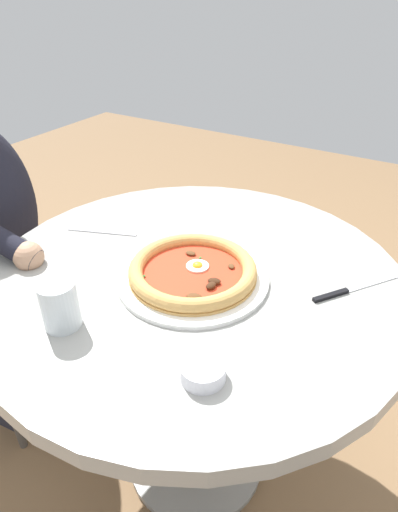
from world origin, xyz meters
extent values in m
cube|color=brown|center=(0.00, 0.00, -0.01)|extent=(6.00, 6.00, 0.02)
cylinder|color=#999993|center=(0.00, 0.00, 0.70)|extent=(0.94, 0.94, 0.04)
cylinder|color=gray|center=(0.00, 0.00, 0.35)|extent=(0.10, 0.10, 0.66)
cylinder|color=gray|center=(0.00, 0.00, 0.01)|extent=(0.41, 0.41, 0.02)
cylinder|color=white|center=(0.03, 0.01, 0.72)|extent=(0.33, 0.33, 0.01)
cylinder|color=tan|center=(0.03, 0.01, 0.73)|extent=(0.28, 0.28, 0.01)
torus|color=tan|center=(0.03, 0.01, 0.74)|extent=(0.28, 0.28, 0.03)
cylinder|color=red|center=(0.03, 0.01, 0.74)|extent=(0.26, 0.26, 0.00)
cylinder|color=white|center=(0.01, 0.01, 0.74)|extent=(0.05, 0.05, 0.00)
ellipsoid|color=yellow|center=(0.01, 0.01, 0.74)|extent=(0.02, 0.02, 0.02)
ellipsoid|color=brown|center=(0.11, 0.06, 0.74)|extent=(0.03, 0.04, 0.01)
ellipsoid|color=brown|center=(-0.03, 0.08, 0.74)|extent=(0.02, 0.02, 0.01)
ellipsoid|color=brown|center=(-0.03, -0.03, 0.74)|extent=(0.02, 0.03, 0.01)
ellipsoid|color=#3D2314|center=(0.04, 0.07, 0.74)|extent=(0.03, 0.03, 0.01)
ellipsoid|color=#3D2314|center=(0.06, 0.07, 0.74)|extent=(0.03, 0.02, 0.01)
ellipsoid|color=#2D6B28|center=(-0.03, -0.03, 0.74)|extent=(0.01, 0.01, 0.00)
ellipsoid|color=#2D6B28|center=(0.10, -0.07, 0.74)|extent=(0.01, 0.01, 0.00)
ellipsoid|color=#2D6B28|center=(-0.02, 0.00, 0.74)|extent=(0.01, 0.01, 0.00)
cylinder|color=silver|center=(0.28, -0.12, 0.77)|extent=(0.07, 0.07, 0.10)
cylinder|color=silver|center=(0.28, -0.12, 0.74)|extent=(0.06, 0.06, 0.04)
cube|color=silver|center=(-0.16, 0.35, 0.72)|extent=(0.12, 0.09, 0.00)
cube|color=black|center=(-0.07, 0.29, 0.72)|extent=(0.08, 0.06, 0.01)
cylinder|color=white|center=(0.25, 0.17, 0.73)|extent=(0.08, 0.08, 0.03)
cylinder|color=olive|center=(0.25, 0.17, 0.74)|extent=(0.06, 0.06, 0.01)
cube|color=#BCBCC1|center=(-0.03, -0.30, 0.72)|extent=(0.07, 0.18, 0.00)
cube|color=#282833|center=(0.07, -0.66, 0.23)|extent=(0.37, 0.31, 0.45)
sphere|color=tan|center=(0.17, -0.34, 0.74)|extent=(0.07, 0.07, 0.07)
cylinder|color=#4C4742|center=(0.25, -0.50, 0.23)|extent=(0.02, 0.02, 0.45)
cylinder|color=#4C4742|center=(-0.14, -0.54, 0.23)|extent=(0.02, 0.02, 0.45)
cylinder|color=#4C4742|center=(-0.10, -0.93, 0.23)|extent=(0.02, 0.02, 0.45)
camera|label=1|loc=(0.68, 0.42, 1.28)|focal=30.48mm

